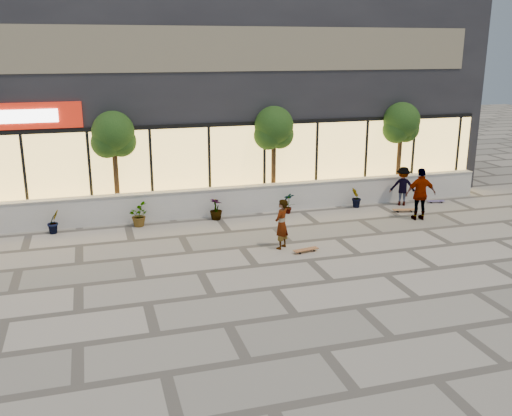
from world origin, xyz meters
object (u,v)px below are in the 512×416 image
object	(u,v)px
skateboard_right_near	(404,210)
tree_mideast	(274,130)
skateboard_right_far	(436,201)
tree_east	(401,125)
skateboard_center	(306,250)
tree_midwest	(113,137)
skater_right_near	(421,194)
skater_center	(282,224)
skater_right_far	(403,186)

from	to	relation	value
skateboard_right_near	tree_mideast	bearing A→B (deg)	164.11
tree_mideast	skateboard_right_far	bearing A→B (deg)	-13.12
tree_mideast	tree_east	bearing A→B (deg)	0.00
tree_east	skateboard_center	distance (m)	8.73
tree_east	skateboard_center	world-z (taller)	tree_east
skateboard_right_near	tree_midwest	bearing A→B (deg)	178.93
tree_midwest	tree_mideast	distance (m)	6.00
tree_mideast	skater_right_near	bearing A→B (deg)	-36.60
skateboard_right_far	skater_center	bearing A→B (deg)	-146.94
tree_east	skater_center	size ratio (longest dim) A/B	2.48
tree_mideast	skater_right_near	size ratio (longest dim) A/B	2.05
skateboard_right_far	tree_mideast	bearing A→B (deg)	176.60
skater_center	skateboard_center	world-z (taller)	skater_center
skater_right_far	skateboard_center	size ratio (longest dim) A/B	1.81
skater_center	skateboard_right_far	bearing A→B (deg)	159.75
tree_east	skater_right_far	xyz separation A→B (m)	(-0.58, -1.40, -2.21)
skater_right_near	skateboard_center	xyz separation A→B (m)	(-5.21, -2.06, -0.87)
skater_center	skateboard_center	size ratio (longest dim) A/B	1.86
skateboard_right_near	skateboard_center	bearing A→B (deg)	-138.00
tree_east	skater_center	world-z (taller)	tree_east
skateboard_right_far	skateboard_right_near	bearing A→B (deg)	-147.28
skater_right_near	skater_right_far	bearing A→B (deg)	-92.95
skateboard_center	skateboard_right_near	bearing A→B (deg)	19.56
skater_center	skateboard_center	bearing A→B (deg)	93.79
tree_east	skater_right_near	size ratio (longest dim) A/B	2.05
tree_east	tree_midwest	bearing A→B (deg)	180.00
tree_midwest	skater_center	xyz separation A→B (m)	(4.68, -4.84, -2.19)
skater_right_near	skater_right_far	world-z (taller)	skater_right_near
tree_midwest	skateboard_right_near	xyz separation A→B (m)	(10.50, -2.32, -2.90)
tree_midwest	tree_mideast	world-z (taller)	same
tree_midwest	skater_center	bearing A→B (deg)	-45.98
skater_center	skater_right_far	bearing A→B (deg)	165.31
skater_right_far	skateboard_right_near	xyz separation A→B (m)	(-0.42, -0.92, -0.69)
skater_right_near	skateboard_center	distance (m)	5.67
tree_midwest	skateboard_right_far	size ratio (longest dim) A/B	5.41
tree_mideast	skater_right_far	size ratio (longest dim) A/B	2.54
skater_right_near	tree_midwest	bearing A→B (deg)	-8.29
tree_mideast	skater_right_near	world-z (taller)	tree_mideast
skater_right_near	skateboard_right_far	world-z (taller)	skater_right_near
skateboard_center	skateboard_right_near	world-z (taller)	skateboard_right_near
tree_mideast	skateboard_right_far	size ratio (longest dim) A/B	5.41
skateboard_right_near	skateboard_right_far	size ratio (longest dim) A/B	1.23
tree_midwest	tree_mideast	bearing A→B (deg)	0.00
tree_mideast	skater_center	distance (m)	5.48
skater_right_near	skateboard_center	world-z (taller)	skater_right_near
tree_midwest	skater_right_far	distance (m)	11.23
skater_right_near	skateboard_right_near	size ratio (longest dim) A/B	2.15
skater_right_far	tree_mideast	bearing A→B (deg)	9.41
skater_center	tree_east	bearing A→B (deg)	171.81
skater_center	skateboard_right_far	size ratio (longest dim) A/B	2.18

